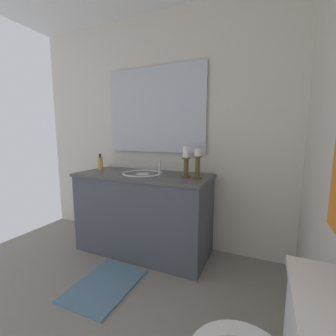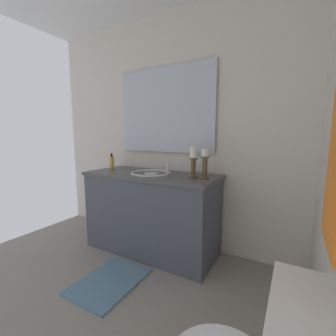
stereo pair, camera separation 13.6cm
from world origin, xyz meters
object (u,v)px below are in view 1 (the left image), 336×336
object	(u,v)px
vanity_cabinet	(143,213)
candle_holder_tall	(198,163)
sink_basin	(143,178)
bath_mat	(104,285)
soap_bottle	(100,163)
candle_holder_short	(186,161)
mirror	(155,110)

from	to	relation	value
vanity_cabinet	candle_holder_tall	size ratio (longest dim) A/B	5.20
sink_basin	bath_mat	bearing A→B (deg)	-0.09
vanity_cabinet	soap_bottle	distance (m)	0.73
candle_holder_short	candle_holder_tall	bearing A→B (deg)	93.13
vanity_cabinet	candle_holder_tall	distance (m)	0.78
mirror	bath_mat	bearing A→B (deg)	-0.00
vanity_cabinet	soap_bottle	world-z (taller)	soap_bottle
bath_mat	candle_holder_tall	bearing A→B (deg)	138.84
soap_bottle	bath_mat	size ratio (longest dim) A/B	0.30
sink_basin	candle_holder_short	size ratio (longest dim) A/B	1.44
soap_bottle	candle_holder_tall	bearing A→B (deg)	89.31
vanity_cabinet	bath_mat	distance (m)	0.74
sink_basin	soap_bottle	distance (m)	0.57
vanity_cabinet	mirror	distance (m)	1.09
sink_basin	candle_holder_tall	distance (m)	0.59
candle_holder_short	soap_bottle	bearing A→B (deg)	-91.10
sink_basin	bath_mat	distance (m)	0.99
vanity_cabinet	candle_holder_tall	world-z (taller)	candle_holder_tall
candle_holder_tall	bath_mat	world-z (taller)	candle_holder_tall
candle_holder_short	soap_bottle	world-z (taller)	candle_holder_short
vanity_cabinet	sink_basin	xyz separation A→B (m)	(-0.00, 0.00, 0.37)
candle_holder_tall	soap_bottle	size ratio (longest dim) A/B	1.45
vanity_cabinet	candle_holder_tall	bearing A→B (deg)	91.77
sink_basin	candle_holder_tall	world-z (taller)	candle_holder_tall
sink_basin	candle_holder_tall	size ratio (longest dim) A/B	1.54
bath_mat	vanity_cabinet	bearing A→B (deg)	-180.00
vanity_cabinet	candle_holder_short	distance (m)	0.72
bath_mat	soap_bottle	bearing A→B (deg)	-139.77
soap_bottle	bath_mat	bearing A→B (deg)	40.23
candle_holder_tall	vanity_cabinet	bearing A→B (deg)	-88.23
vanity_cabinet	bath_mat	size ratio (longest dim) A/B	2.27
candle_holder_short	bath_mat	distance (m)	1.23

